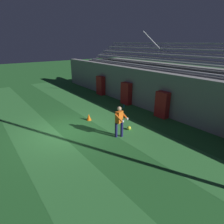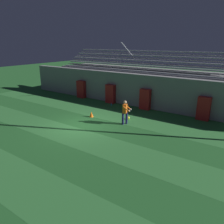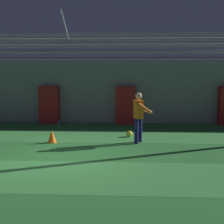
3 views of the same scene
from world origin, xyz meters
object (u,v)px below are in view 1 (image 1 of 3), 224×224
padding_pillar_gate_left (126,93)px  padding_pillar_far_left (101,86)px  traffic_cone (89,117)px  goalkeeper (119,120)px  padding_pillar_gate_right (162,105)px  water_bottle (124,106)px  soccer_ball (129,128)px

padding_pillar_gate_left → padding_pillar_far_left: 3.61m
padding_pillar_gate_left → padding_pillar_far_left: (-3.61, 0.00, 0.00)m
padding_pillar_gate_left → traffic_cone: size_ratio=4.06×
padding_pillar_gate_left → goalkeeper: size_ratio=1.02×
traffic_cone → padding_pillar_far_left: bearing=139.1°
padding_pillar_gate_right → traffic_cone: bearing=-120.5°
goalkeeper → padding_pillar_far_left: bearing=152.4°
padding_pillar_gate_left → water_bottle: bearing=-50.8°
padding_pillar_gate_left → padding_pillar_gate_right: bearing=0.0°
padding_pillar_gate_left → traffic_cone: bearing=-74.8°
padding_pillar_far_left → traffic_cone: bearing=-40.9°
padding_pillar_gate_left → soccer_ball: bearing=-39.1°
goalkeeper → traffic_cone: bearing=-177.4°
padding_pillar_gate_right → traffic_cone: padding_pillar_gate_right is taller
padding_pillar_gate_right → water_bottle: padding_pillar_gate_right is taller
padding_pillar_far_left → traffic_cone: (4.72, -4.09, -0.64)m
padding_pillar_far_left → water_bottle: (4.20, -0.73, -0.73)m
padding_pillar_gate_right → soccer_ball: padding_pillar_gate_right is taller
padding_pillar_gate_left → goalkeeper: 5.62m
padding_pillar_far_left → goalkeeper: 8.57m
padding_pillar_gate_right → water_bottle: size_ratio=7.10×
padding_pillar_far_left → water_bottle: padding_pillar_far_left is taller
soccer_ball → traffic_cone: 2.80m
padding_pillar_gate_left → soccer_ball: (3.68, -2.99, -0.74)m
padding_pillar_gate_left → goalkeeper: padding_pillar_gate_left is taller
padding_pillar_gate_right → traffic_cone: 4.79m
padding_pillar_gate_right → padding_pillar_far_left: size_ratio=1.00×
padding_pillar_gate_right → water_bottle: bearing=-165.9°
traffic_cone → goalkeeper: bearing=2.6°
padding_pillar_far_left → soccer_ball: padding_pillar_far_left is taller
padding_pillar_gate_left → soccer_ball: padding_pillar_gate_left is taller
goalkeeper → soccer_ball: bearing=107.4°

